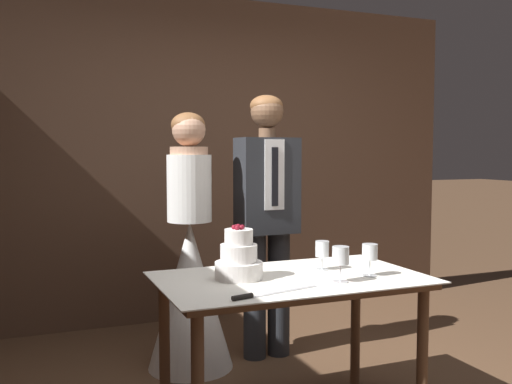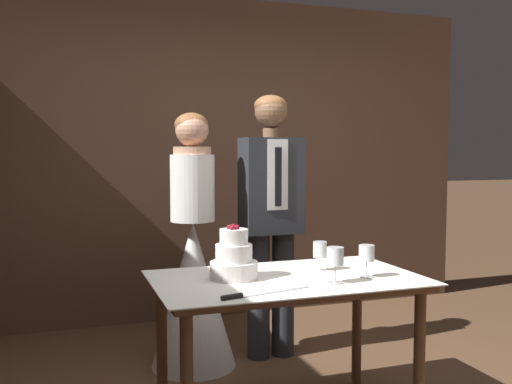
{
  "view_description": "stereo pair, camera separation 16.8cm",
  "coord_description": "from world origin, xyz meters",
  "px_view_note": "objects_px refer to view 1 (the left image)",
  "views": [
    {
      "loc": [
        -1.29,
        -2.33,
        1.38
      ],
      "look_at": [
        -0.08,
        0.67,
        1.15
      ],
      "focal_mm": 40.0,
      "sensor_mm": 36.0,
      "label": 1
    },
    {
      "loc": [
        -1.14,
        -2.39,
        1.38
      ],
      "look_at": [
        -0.08,
        0.67,
        1.15
      ],
      "focal_mm": 40.0,
      "sensor_mm": 36.0,
      "label": 2
    }
  ],
  "objects_px": {
    "groom": "(267,210)",
    "tiered_cake": "(239,259)",
    "cake_knife": "(260,295)",
    "wine_glass_middle": "(341,257)",
    "cake_table": "(291,295)",
    "wine_glass_near": "(370,253)",
    "wine_glass_far": "(322,250)",
    "bride": "(190,275)"
  },
  "relations": [
    {
      "from": "cake_knife",
      "to": "wine_glass_middle",
      "type": "height_order",
      "value": "wine_glass_middle"
    },
    {
      "from": "cake_table",
      "to": "bride",
      "type": "xyz_separation_m",
      "value": [
        -0.27,
        0.92,
        -0.06
      ]
    },
    {
      "from": "wine_glass_middle",
      "to": "groom",
      "type": "relative_size",
      "value": 0.1
    },
    {
      "from": "groom",
      "to": "tiered_cake",
      "type": "bearing_deg",
      "value": -120.98
    },
    {
      "from": "tiered_cake",
      "to": "wine_glass_near",
      "type": "height_order",
      "value": "tiered_cake"
    },
    {
      "from": "tiered_cake",
      "to": "wine_glass_middle",
      "type": "relative_size",
      "value": 1.55
    },
    {
      "from": "wine_glass_near",
      "to": "wine_glass_middle",
      "type": "xyz_separation_m",
      "value": [
        -0.21,
        -0.06,
        0.0
      ]
    },
    {
      "from": "groom",
      "to": "cake_knife",
      "type": "bearing_deg",
      "value": -114.42
    },
    {
      "from": "tiered_cake",
      "to": "bride",
      "type": "height_order",
      "value": "bride"
    },
    {
      "from": "bride",
      "to": "groom",
      "type": "bearing_deg",
      "value": -0.04
    },
    {
      "from": "cake_knife",
      "to": "wine_glass_near",
      "type": "height_order",
      "value": "wine_glass_near"
    },
    {
      "from": "wine_glass_near",
      "to": "wine_glass_middle",
      "type": "bearing_deg",
      "value": -163.12
    },
    {
      "from": "wine_glass_middle",
      "to": "groom",
      "type": "bearing_deg",
      "value": 85.19
    },
    {
      "from": "bride",
      "to": "groom",
      "type": "distance_m",
      "value": 0.66
    },
    {
      "from": "wine_glass_middle",
      "to": "wine_glass_far",
      "type": "relative_size",
      "value": 1.12
    },
    {
      "from": "tiered_cake",
      "to": "bride",
      "type": "distance_m",
      "value": 0.9
    },
    {
      "from": "wine_glass_far",
      "to": "bride",
      "type": "relative_size",
      "value": 0.09
    },
    {
      "from": "cake_table",
      "to": "wine_glass_near",
      "type": "xyz_separation_m",
      "value": [
        0.38,
        -0.13,
        0.21
      ]
    },
    {
      "from": "tiered_cake",
      "to": "cake_knife",
      "type": "xyz_separation_m",
      "value": [
        -0.03,
        -0.35,
        -0.09
      ]
    },
    {
      "from": "wine_glass_near",
      "to": "wine_glass_far",
      "type": "xyz_separation_m",
      "value": [
        -0.15,
        0.22,
        -0.01
      ]
    },
    {
      "from": "cake_knife",
      "to": "wine_glass_far",
      "type": "xyz_separation_m",
      "value": [
        0.52,
        0.39,
        0.1
      ]
    },
    {
      "from": "wine_glass_far",
      "to": "wine_glass_near",
      "type": "bearing_deg",
      "value": -56.06
    },
    {
      "from": "wine_glass_far",
      "to": "cake_knife",
      "type": "bearing_deg",
      "value": -143.08
    },
    {
      "from": "wine_glass_far",
      "to": "bride",
      "type": "distance_m",
      "value": 1.0
    },
    {
      "from": "cake_table",
      "to": "bride",
      "type": "relative_size",
      "value": 0.82
    },
    {
      "from": "cake_knife",
      "to": "bride",
      "type": "bearing_deg",
      "value": 75.85
    },
    {
      "from": "tiered_cake",
      "to": "wine_glass_middle",
      "type": "distance_m",
      "value": 0.5
    },
    {
      "from": "tiered_cake",
      "to": "groom",
      "type": "distance_m",
      "value": 1.02
    },
    {
      "from": "wine_glass_near",
      "to": "wine_glass_far",
      "type": "relative_size",
      "value": 1.06
    },
    {
      "from": "cake_table",
      "to": "cake_knife",
      "type": "height_order",
      "value": "cake_knife"
    },
    {
      "from": "bride",
      "to": "cake_table",
      "type": "bearing_deg",
      "value": -74.0
    },
    {
      "from": "groom",
      "to": "wine_glass_far",
      "type": "bearing_deg",
      "value": -92.64
    },
    {
      "from": "tiered_cake",
      "to": "cake_knife",
      "type": "distance_m",
      "value": 0.37
    },
    {
      "from": "wine_glass_far",
      "to": "groom",
      "type": "xyz_separation_m",
      "value": [
        0.04,
        0.83,
        0.13
      ]
    },
    {
      "from": "wine_glass_far",
      "to": "cake_table",
      "type": "bearing_deg",
      "value": -158.36
    },
    {
      "from": "cake_table",
      "to": "wine_glass_far",
      "type": "bearing_deg",
      "value": 21.64
    },
    {
      "from": "cake_table",
      "to": "wine_glass_near",
      "type": "bearing_deg",
      "value": -19.42
    },
    {
      "from": "groom",
      "to": "wine_glass_middle",
      "type": "bearing_deg",
      "value": -94.81
    },
    {
      "from": "wine_glass_middle",
      "to": "bride",
      "type": "relative_size",
      "value": 0.11
    },
    {
      "from": "wine_glass_near",
      "to": "bride",
      "type": "height_order",
      "value": "bride"
    },
    {
      "from": "cake_knife",
      "to": "bride",
      "type": "height_order",
      "value": "bride"
    },
    {
      "from": "cake_knife",
      "to": "wine_glass_middle",
      "type": "relative_size",
      "value": 2.61
    }
  ]
}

